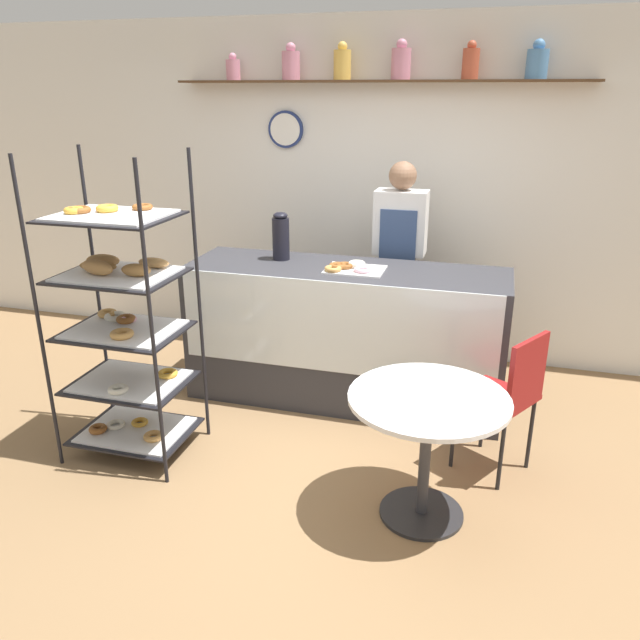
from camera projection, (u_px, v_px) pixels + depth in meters
name	position (u px, v px, depth m)	size (l,w,h in m)	color
ground_plane	(304.00, 471.00, 3.75)	(14.00, 14.00, 0.00)	olive
back_wall	(376.00, 191.00, 5.09)	(10.00, 0.30, 2.70)	white
display_counter	(345.00, 335.00, 4.48)	(2.24, 0.68, 0.99)	#333338
pastry_rack	(122.00, 322.00, 3.70)	(0.74, 0.58, 1.85)	black
person_worker	(399.00, 262.00, 4.76)	(0.39, 0.23, 1.67)	#282833
cafe_table	(427.00, 426.00, 3.18)	(0.82, 0.82, 0.71)	#262628
cafe_chair	(510.00, 390.00, 3.55)	(0.52, 0.52, 0.89)	black
coffee_carafe	(281.00, 236.00, 4.48)	(0.12, 0.12, 0.34)	black
donut_tray_counter	(350.00, 268.00, 4.25)	(0.40, 0.30, 0.05)	white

